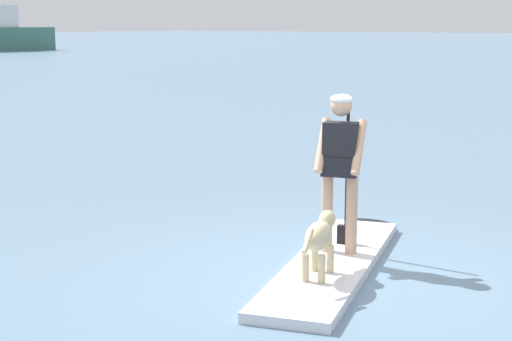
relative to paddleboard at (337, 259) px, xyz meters
The scene contains 4 objects.
ground_plane 0.24m from the paddleboard, 158.41° to the right, with size 400.00×400.00×0.00m, color slate.
paddleboard is the anchor object (origin of this frame).
person_paddler 1.01m from the paddleboard, 21.59° to the left, with size 0.68×0.59×1.65m.
dog 0.86m from the paddleboard, 158.41° to the right, with size 0.98×0.45×0.57m.
Camera 1 is at (-6.42, -4.42, 2.45)m, focal length 56.10 mm.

